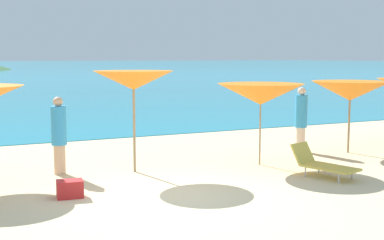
% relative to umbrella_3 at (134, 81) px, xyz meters
% --- Properties ---
extents(ground_plane, '(50.00, 100.00, 0.30)m').
position_rel_umbrella_3_xyz_m(ground_plane, '(-0.09, 7.65, -2.32)').
color(ground_plane, beige).
extents(umbrella_3, '(1.88, 1.88, 2.40)m').
position_rel_umbrella_3_xyz_m(umbrella_3, '(0.00, 0.00, 0.00)').
color(umbrella_3, '#9E7F59').
rests_on(umbrella_3, ground_plane).
extents(umbrella_4, '(2.37, 2.37, 2.06)m').
position_rel_umbrella_3_xyz_m(umbrella_4, '(3.14, -0.57, -0.38)').
color(umbrella_4, '#9E7F59').
rests_on(umbrella_4, ground_plane).
extents(umbrella_5, '(2.26, 2.26, 2.04)m').
position_rel_umbrella_3_xyz_m(umbrella_5, '(6.35, -0.21, -0.40)').
color(umbrella_5, '#9E7F59').
rests_on(umbrella_5, ground_plane).
extents(lounge_chair_1, '(1.04, 1.64, 0.71)m').
position_rel_umbrella_3_xyz_m(lounge_chair_1, '(3.71, -2.30, -1.87)').
color(lounge_chair_1, '#D8BF4C').
rests_on(lounge_chair_1, ground_plane).
extents(beachgoer_0, '(0.35, 0.35, 1.81)m').
position_rel_umbrella_3_xyz_m(beachgoer_0, '(-1.66, 0.50, -1.21)').
color(beachgoer_0, '#DBAA84').
rests_on(beachgoer_0, ground_plane).
extents(beachgoer_1, '(0.35, 0.35, 1.87)m').
position_rel_umbrella_3_xyz_m(beachgoer_1, '(5.19, 0.49, -1.18)').
color(beachgoer_1, beige).
rests_on(beachgoer_1, ground_plane).
extents(cooler_box, '(0.54, 0.42, 0.34)m').
position_rel_umbrella_3_xyz_m(cooler_box, '(-1.88, -1.64, -2.00)').
color(cooler_box, red).
rests_on(cooler_box, ground_plane).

